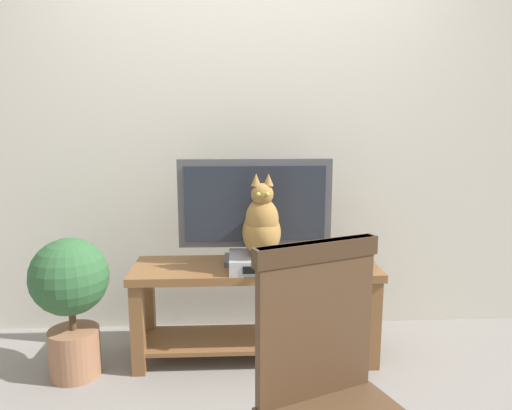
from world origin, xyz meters
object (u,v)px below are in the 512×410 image
at_px(media_box, 262,262).
at_px(cat, 262,226).
at_px(tv, 255,208).
at_px(book_stack, 350,255).
at_px(wooden_chair, 333,387).
at_px(potted_plant, 71,294).
at_px(tv_stand, 256,295).

distance_m(media_box, cat, 0.21).
xyz_separation_m(tv, book_stack, (0.53, -0.08, -0.26)).
relative_size(media_box, wooden_chair, 0.36).
bearing_deg(potted_plant, media_box, 5.40).
bearing_deg(media_box, wooden_chair, -83.11).
height_order(cat, wooden_chair, cat).
xyz_separation_m(tv, potted_plant, (-0.98, -0.22, -0.41)).
height_order(tv_stand, cat, cat).
relative_size(tv, cat, 1.90).
relative_size(cat, potted_plant, 0.60).
bearing_deg(tv, wooden_chair, -82.48).
bearing_deg(wooden_chair, cat, 96.92).
bearing_deg(tv_stand, wooden_chair, -82.14).
bearing_deg(media_box, potted_plant, -174.60).
height_order(tv, cat, tv).
height_order(tv_stand, wooden_chair, wooden_chair).
bearing_deg(tv_stand, tv, 89.97).
distance_m(tv_stand, tv, 0.50).
xyz_separation_m(tv, cat, (0.03, -0.14, -0.07)).
xyz_separation_m(tv, media_box, (0.03, -0.12, -0.28)).
bearing_deg(book_stack, tv_stand, 177.76).
bearing_deg(potted_plant, book_stack, 5.28).
height_order(tv, media_box, tv).
xyz_separation_m(media_box, book_stack, (0.50, 0.04, 0.02)).
bearing_deg(cat, tv_stand, 111.01).
bearing_deg(cat, wooden_chair, -83.08).
height_order(media_box, book_stack, book_stack).
height_order(tv_stand, book_stack, book_stack).
distance_m(tv, wooden_chair, 1.36).
xyz_separation_m(tv_stand, potted_plant, (-0.98, -0.16, 0.09)).
height_order(media_box, cat, cat).
distance_m(tv_stand, book_stack, 0.58).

